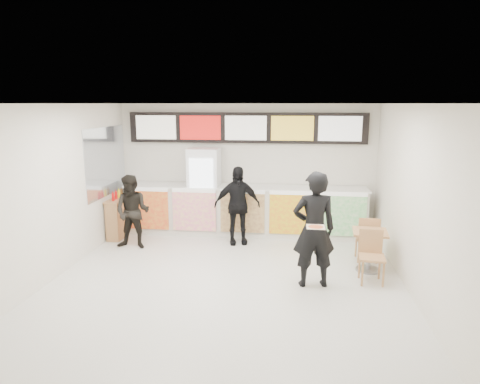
% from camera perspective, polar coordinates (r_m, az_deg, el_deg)
% --- Properties ---
extents(floor, '(7.00, 7.00, 0.00)m').
position_cam_1_polar(floor, '(7.20, -2.24, -12.90)').
color(floor, beige).
rests_on(floor, ground).
extents(ceiling, '(7.00, 7.00, 0.00)m').
position_cam_1_polar(ceiling, '(6.55, -2.46, 11.71)').
color(ceiling, white).
rests_on(ceiling, wall_back).
extents(wall_back, '(6.00, 0.00, 6.00)m').
position_cam_1_polar(wall_back, '(10.13, 0.84, 3.21)').
color(wall_back, silver).
rests_on(wall_back, floor).
extents(wall_left, '(0.00, 7.00, 7.00)m').
position_cam_1_polar(wall_left, '(7.78, -24.72, -0.49)').
color(wall_left, silver).
rests_on(wall_left, floor).
extents(wall_right, '(0.00, 7.00, 7.00)m').
position_cam_1_polar(wall_right, '(6.91, 23.03, -1.77)').
color(wall_right, silver).
rests_on(wall_right, floor).
extents(service_counter, '(5.56, 0.77, 1.14)m').
position_cam_1_polar(service_counter, '(9.92, 0.57, -2.45)').
color(service_counter, silver).
rests_on(service_counter, floor).
extents(menu_board, '(5.50, 0.14, 0.70)m').
position_cam_1_polar(menu_board, '(9.95, 0.80, 8.55)').
color(menu_board, black).
rests_on(menu_board, wall_back).
extents(drinks_fridge, '(0.70, 0.67, 2.00)m').
position_cam_1_polar(drinks_fridge, '(9.98, -4.76, 0.13)').
color(drinks_fridge, white).
rests_on(drinks_fridge, floor).
extents(mirror_panel, '(0.01, 2.00, 1.50)m').
position_cam_1_polar(mirror_panel, '(9.87, -17.40, 3.91)').
color(mirror_panel, '#B2B7BF').
rests_on(mirror_panel, wall_left).
extents(customer_main, '(0.78, 0.59, 1.95)m').
position_cam_1_polar(customer_main, '(7.14, 9.82, -4.96)').
color(customer_main, black).
rests_on(customer_main, floor).
extents(customer_left, '(0.78, 0.61, 1.56)m').
position_cam_1_polar(customer_left, '(9.20, -14.14, -2.61)').
color(customer_left, black).
rests_on(customer_left, floor).
extents(customer_mid, '(1.07, 0.65, 1.70)m').
position_cam_1_polar(customer_mid, '(9.20, -0.38, -1.79)').
color(customer_mid, black).
rests_on(customer_mid, floor).
extents(pizza_slice, '(0.36, 0.36, 0.02)m').
position_cam_1_polar(pizza_slice, '(6.65, 10.06, -4.55)').
color(pizza_slice, beige).
rests_on(pizza_slice, customer_main).
extents(cafe_table, '(0.65, 1.55, 0.89)m').
position_cam_1_polar(cafe_table, '(8.13, 16.88, -6.56)').
color(cafe_table, tan).
rests_on(cafe_table, floor).
extents(condiment_ledge, '(0.32, 0.80, 1.07)m').
position_cam_1_polar(condiment_ledge, '(10.11, -15.93, -3.31)').
color(condiment_ledge, tan).
rests_on(condiment_ledge, floor).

